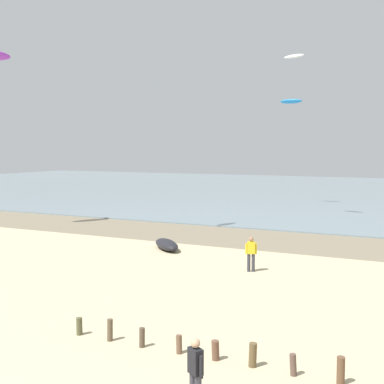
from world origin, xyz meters
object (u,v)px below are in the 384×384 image
at_px(person_by_waterline, 251,253).
at_px(kite_aloft_6, 291,101).
at_px(person_mid_beach, 195,372).
at_px(grounded_kite, 167,245).
at_px(kite_aloft_4, 294,56).

relative_size(person_by_waterline, kite_aloft_6, 0.73).
distance_m(person_mid_beach, kite_aloft_6, 43.31).
xyz_separation_m(grounded_kite, kite_aloft_6, (0.81, 25.30, 10.47)).
height_order(person_mid_beach, grounded_kite, person_mid_beach).
xyz_separation_m(kite_aloft_4, kite_aloft_6, (-2.70, 9.79, -2.74)).
bearing_deg(kite_aloft_4, kite_aloft_6, 124.47).
bearing_deg(person_by_waterline, person_mid_beach, -76.54).
xyz_separation_m(person_by_waterline, kite_aloft_6, (-5.47, 28.26, 9.85)).
xyz_separation_m(person_by_waterline, kite_aloft_4, (-2.77, 18.47, 12.58)).
height_order(grounded_kite, kite_aloft_4, kite_aloft_4).
height_order(person_by_waterline, kite_aloft_6, kite_aloft_6).
bearing_deg(kite_aloft_4, person_by_waterline, -62.45).
xyz_separation_m(person_mid_beach, person_by_waterline, (-3.12, 13.03, 0.00)).
height_order(person_by_waterline, grounded_kite, person_by_waterline).
xyz_separation_m(person_by_waterline, grounded_kite, (-6.28, 2.96, -0.62)).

